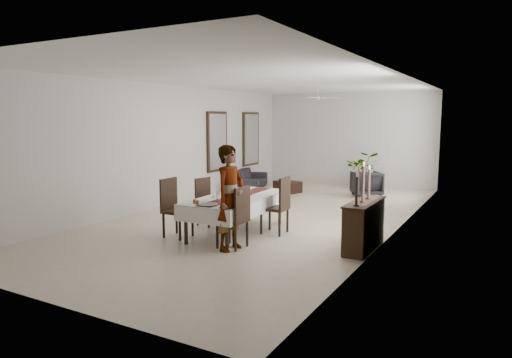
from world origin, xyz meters
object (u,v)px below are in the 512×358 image
object	(u,v)px
red_pitcher	(230,189)
woman	(230,198)
dining_table_top	(237,198)
sofa	(250,179)
sideboard_body	(364,226)

from	to	relation	value
red_pitcher	woman	world-z (taller)	woman
red_pitcher	woman	bearing A→B (deg)	-57.21
dining_table_top	woman	size ratio (longest dim) A/B	1.29
sofa	sideboard_body	bearing A→B (deg)	-153.81
red_pitcher	sofa	distance (m)	5.69
dining_table_top	red_pitcher	xyz separation A→B (m)	(-0.26, 0.14, 0.14)
red_pitcher	sideboard_body	bearing A→B (deg)	0.16
woman	dining_table_top	bearing A→B (deg)	30.32
sideboard_body	sofa	distance (m)	7.33
woman	sideboard_body	bearing A→B (deg)	-55.73
woman	sofa	size ratio (longest dim) A/B	0.86
red_pitcher	sideboard_body	xyz separation A→B (m)	(2.82, 0.01, -0.44)
dining_table_top	sofa	distance (m)	5.92
red_pitcher	woman	xyz separation A→B (m)	(0.76, -1.17, 0.07)
dining_table_top	sideboard_body	xyz separation A→B (m)	(2.56, 0.15, -0.31)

